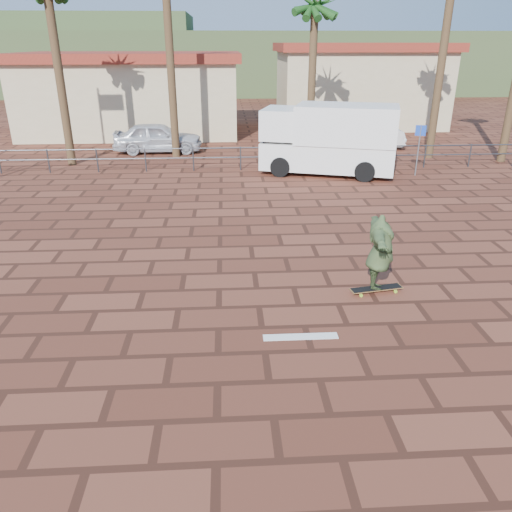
{
  "coord_description": "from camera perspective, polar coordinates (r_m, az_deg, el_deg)",
  "views": [
    {
      "loc": [
        -0.61,
        -9.08,
        5.06
      ],
      "look_at": [
        -0.01,
        0.8,
        0.8
      ],
      "focal_mm": 35.0,
      "sensor_mm": 36.0,
      "label": 1
    }
  ],
  "objects": [
    {
      "name": "building_east",
      "position": [
        34.27,
        11.75,
        18.63
      ],
      "size": [
        10.6,
        6.6,
        5.0
      ],
      "color": "beige",
      "rests_on": "ground"
    },
    {
      "name": "car_white",
      "position": [
        26.72,
        10.99,
        13.81
      ],
      "size": [
        5.23,
        2.13,
        1.69
      ],
      "primitive_type": "imported",
      "rotation": [
        0.0,
        0.0,
        1.5
      ],
      "color": "white",
      "rests_on": "ground"
    },
    {
      "name": "guardrail",
      "position": [
        21.54,
        -1.78,
        11.55
      ],
      "size": [
        24.06,
        0.06,
        1.0
      ],
      "color": "#47494F",
      "rests_on": "ground"
    },
    {
      "name": "car_silver",
      "position": [
        25.67,
        -11.15,
        13.16
      ],
      "size": [
        4.33,
        1.86,
        1.46
      ],
      "primitive_type": "imported",
      "rotation": [
        0.0,
        0.0,
        1.6
      ],
      "color": "silver",
      "rests_on": "ground"
    },
    {
      "name": "hill_back",
      "position": [
        68.51,
        -23.2,
        20.7
      ],
      "size": [
        35.0,
        14.0,
        8.0
      ],
      "primitive_type": "cube",
      "color": "#384C28",
      "rests_on": "ground"
    },
    {
      "name": "building_west",
      "position": [
        31.66,
        -13.89,
        17.63
      ],
      "size": [
        12.6,
        7.6,
        4.5
      ],
      "color": "beige",
      "rests_on": "ground"
    },
    {
      "name": "longboard",
      "position": [
        11.24,
        13.58,
        -3.65
      ],
      "size": [
        1.2,
        0.46,
        0.12
      ],
      "rotation": [
        0.0,
        0.0,
        0.17
      ],
      "color": "olive",
      "rests_on": "ground"
    },
    {
      "name": "campervan",
      "position": [
        21.08,
        8.4,
        13.21
      ],
      "size": [
        5.76,
        3.68,
        2.77
      ],
      "rotation": [
        0.0,
        0.0,
        -0.3
      ],
      "color": "white",
      "rests_on": "ground"
    },
    {
      "name": "skateboarder",
      "position": [
        10.88,
        14.0,
        0.4
      ],
      "size": [
        0.96,
        2.14,
        1.68
      ],
      "primitive_type": "imported",
      "rotation": [
        0.0,
        0.0,
        1.37
      ],
      "color": "#384A28",
      "rests_on": "longboard"
    },
    {
      "name": "street_sign",
      "position": [
        21.51,
        18.17,
        12.4
      ],
      "size": [
        0.4,
        0.15,
        2.02
      ],
      "rotation": [
        0.0,
        0.0,
        -0.3
      ],
      "color": "gray",
      "rests_on": "ground"
    },
    {
      "name": "paint_stripe",
      "position": [
        9.45,
        5.12,
        -9.17
      ],
      "size": [
        1.4,
        0.22,
        0.01
      ],
      "primitive_type": "cube",
      "color": "white",
      "rests_on": "ground"
    },
    {
      "name": "ground",
      "position": [
        10.41,
        0.35,
        -5.8
      ],
      "size": [
        120.0,
        120.0,
        0.0
      ],
      "primitive_type": "plane",
      "color": "brown",
      "rests_on": "ground"
    },
    {
      "name": "palm_center",
      "position": [
        24.95,
        6.74,
        26.14
      ],
      "size": [
        2.4,
        2.4,
        7.75
      ],
      "color": "brown",
      "rests_on": "ground"
    },
    {
      "name": "hill_front",
      "position": [
        59.12,
        -3.05,
        21.28
      ],
      "size": [
        70.0,
        18.0,
        6.0
      ],
      "primitive_type": "cube",
      "color": "#384C28",
      "rests_on": "ground"
    }
  ]
}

